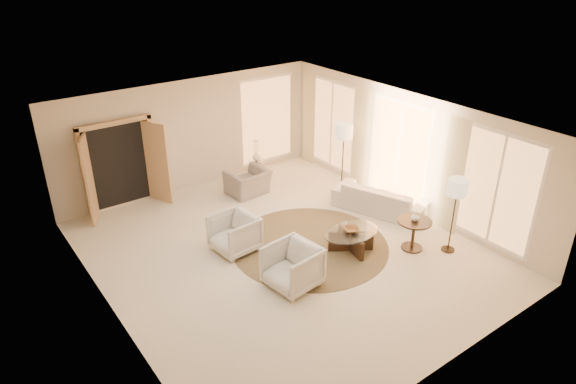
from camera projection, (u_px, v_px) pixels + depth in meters
room at (284, 191)px, 10.01m from camera, size 7.04×8.04×2.83m
windows_right at (401, 153)px, 11.93m from camera, size 0.10×6.40×2.40m
window_back_corner at (267, 120)px, 14.11m from camera, size 1.70×0.10×2.40m
curtains_right at (372, 144)px, 12.58m from camera, size 0.06×5.20×2.60m
french_doors at (121, 167)px, 11.90m from camera, size 1.95×0.66×2.16m
area_rug at (310, 245)px, 10.84m from camera, size 3.37×3.37×0.01m
sofa at (381, 198)px, 12.09m from camera, size 1.60×2.38×0.65m
armchair_left at (234, 232)px, 10.49m from camera, size 0.86×0.91×0.87m
armchair_right at (292, 265)px, 9.38m from camera, size 0.92×0.97×0.91m
accent_chair at (248, 178)px, 12.86m from camera, size 1.02×0.71×0.86m
coffee_table at (351, 238)px, 10.54m from camera, size 1.63×1.63×0.46m
end_table at (414, 229)px, 10.53m from camera, size 0.70×0.70×0.66m
side_table at (257, 167)px, 13.77m from camera, size 0.46×0.46×0.53m
floor_lamp_near at (344, 134)px, 12.56m from camera, size 0.43×0.43×1.79m
floor_lamp_far at (457, 191)px, 10.06m from camera, size 0.39×0.39×1.62m
bowl at (352, 230)px, 10.45m from camera, size 0.42×0.42×0.08m
end_vase at (415, 217)px, 10.41m from camera, size 0.17×0.17×0.18m
side_vase at (256, 156)px, 13.63m from camera, size 0.28×0.28×0.22m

